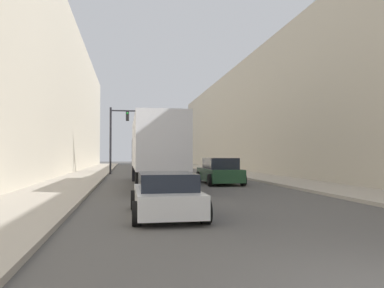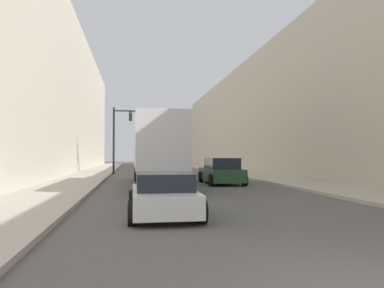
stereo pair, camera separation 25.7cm
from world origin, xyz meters
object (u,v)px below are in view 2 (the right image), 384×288
(sedan_car, at_px, (163,195))
(semi_truck, at_px, (155,149))
(suv_car, at_px, (221,172))
(traffic_signal_gantry, at_px, (132,127))

(sedan_car, bearing_deg, semi_truck, 87.83)
(suv_car, bearing_deg, sedan_car, -111.41)
(suv_car, relative_size, traffic_signal_gantry, 0.76)
(semi_truck, distance_m, traffic_signal_gantry, 14.24)
(suv_car, distance_m, traffic_signal_gantry, 14.82)
(sedan_car, distance_m, suv_car, 12.61)
(sedan_car, bearing_deg, traffic_signal_gantry, 92.26)
(semi_truck, xyz_separation_m, traffic_signal_gantry, (-1.40, 13.97, 2.36))
(semi_truck, relative_size, sedan_car, 3.01)
(suv_car, bearing_deg, traffic_signal_gantry, 112.94)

